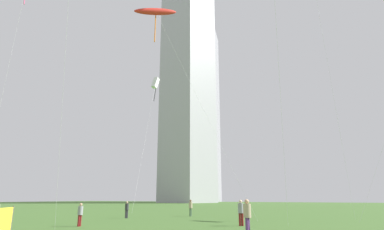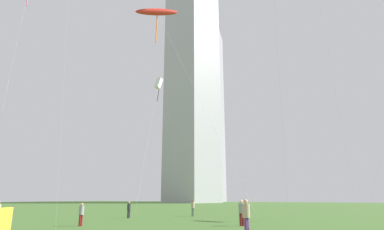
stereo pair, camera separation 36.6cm
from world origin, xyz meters
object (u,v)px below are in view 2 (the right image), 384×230
at_px(person_standing_0, 246,214).
at_px(person_standing_3, 241,211).
at_px(person_standing_1, 81,213).
at_px(distant_highrise_0, 207,113).
at_px(event_banner, 0,223).
at_px(distant_highrise_1, 192,90).
at_px(kite_flying_4, 157,12).
at_px(kite_flying_2, 159,83).
at_px(person_standing_2, 193,207).
at_px(person_standing_4, 129,208).

xyz_separation_m(person_standing_0, person_standing_3, (-2.29, 5.43, -0.04)).
height_order(person_standing_0, person_standing_3, person_standing_0).
height_order(person_standing_1, distant_highrise_0, distant_highrise_0).
xyz_separation_m(person_standing_3, event_banner, (-6.88, -13.23, -0.22)).
bearing_deg(distant_highrise_1, kite_flying_4, -46.24).
xyz_separation_m(kite_flying_2, distant_highrise_1, (-30.32, 67.32, 24.54)).
xyz_separation_m(person_standing_2, kite_flying_2, (-15.58, 14.86, 21.91)).
height_order(person_standing_0, event_banner, person_standing_0).
xyz_separation_m(person_standing_0, kite_flying_2, (-26.68, 29.04, 21.83)).
distance_m(person_standing_3, event_banner, 14.92).
bearing_deg(person_standing_4, person_standing_3, 98.98).
relative_size(person_standing_1, person_standing_3, 0.88).
height_order(person_standing_1, event_banner, person_standing_1).
xyz_separation_m(person_standing_3, person_standing_4, (-12.89, 3.02, -0.12)).
height_order(person_standing_3, event_banner, person_standing_3).
bearing_deg(person_standing_2, person_standing_1, 178.71).
height_order(person_standing_2, person_standing_3, person_standing_3).
bearing_deg(person_standing_1, person_standing_2, 173.06).
relative_size(kite_flying_4, distant_highrise_0, 0.24).
bearing_deg(kite_flying_4, kite_flying_2, 124.69).
height_order(distant_highrise_0, event_banner, distant_highrise_0).
distance_m(person_standing_1, event_banner, 8.14).
height_order(person_standing_2, distant_highrise_1, distant_highrise_1).
distance_m(person_standing_0, person_standing_2, 18.01).
distance_m(person_standing_4, distant_highrise_1, 107.90).
height_order(person_standing_3, distant_highrise_0, distant_highrise_0).
relative_size(person_standing_4, kite_flying_4, 0.07).
height_order(person_standing_4, event_banner, person_standing_4).
height_order(person_standing_0, distant_highrise_0, distant_highrise_0).
bearing_deg(person_standing_4, kite_flying_4, 86.68).
relative_size(person_standing_3, kite_flying_2, 0.07).
height_order(person_standing_2, distant_highrise_0, distant_highrise_0).
relative_size(person_standing_0, kite_flying_2, 0.08).
xyz_separation_m(person_standing_3, distant_highrise_0, (-62.33, 121.50, 44.26)).
relative_size(kite_flying_2, distant_highrise_0, 0.27).
relative_size(person_standing_0, person_standing_2, 1.08).
height_order(person_standing_1, distant_highrise_1, distant_highrise_1).
bearing_deg(kite_flying_2, distant_highrise_0, 111.18).
distance_m(person_standing_0, distant_highrise_0, 149.14).
bearing_deg(distant_highrise_1, kite_flying_2, -49.06).
bearing_deg(distant_highrise_0, event_banner, -83.58).
xyz_separation_m(person_standing_2, kite_flying_4, (0.01, -7.67, 19.54)).
height_order(person_standing_0, person_standing_2, person_standing_0).
height_order(person_standing_4, kite_flying_2, kite_flying_2).
bearing_deg(kite_flying_4, person_standing_1, -99.52).
relative_size(person_standing_0, kite_flying_4, 0.09).
relative_size(kite_flying_2, event_banner, 10.55).
bearing_deg(person_standing_3, person_standing_1, -3.10).
xyz_separation_m(kite_flying_2, event_banner, (17.51, -36.83, -22.10)).
bearing_deg(distant_highrise_0, person_standing_1, -83.56).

